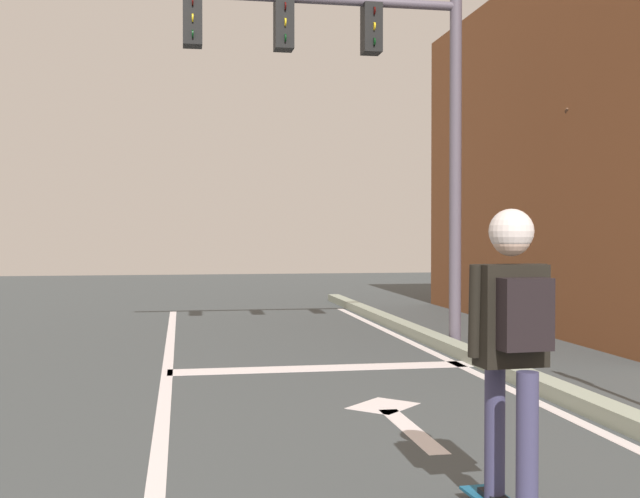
# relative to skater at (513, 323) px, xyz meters

# --- Properties ---
(lane_line_center) EXTENTS (0.12, 20.00, 0.01)m
(lane_line_center) POSITION_rel_skater_xyz_m (-1.82, 1.65, -1.04)
(lane_line_center) COLOR silver
(lane_line_center) RESTS_ON ground
(lane_line_curbside) EXTENTS (0.12, 20.00, 0.01)m
(lane_line_curbside) POSITION_rel_skater_xyz_m (1.44, 1.65, -1.04)
(lane_line_curbside) COLOR silver
(lane_line_curbside) RESTS_ON ground
(stop_bar) EXTENTS (3.42, 0.40, 0.01)m
(stop_bar) POSITION_rel_skater_xyz_m (-0.11, 4.85, -1.04)
(stop_bar) COLOR silver
(stop_bar) RESTS_ON ground
(lane_arrow_stem) EXTENTS (0.16, 1.40, 0.01)m
(lane_arrow_stem) POSITION_rel_skater_xyz_m (0.06, 2.01, -1.04)
(lane_arrow_stem) COLOR silver
(lane_arrow_stem) RESTS_ON ground
(lane_arrow_head) EXTENTS (0.71, 0.71, 0.01)m
(lane_arrow_head) POSITION_rel_skater_xyz_m (0.06, 2.86, -1.04)
(lane_arrow_head) COLOR silver
(lane_arrow_head) RESTS_ON ground
(curb_strip) EXTENTS (0.24, 24.00, 0.14)m
(curb_strip) POSITION_rel_skater_xyz_m (1.69, 1.65, -0.97)
(curb_strip) COLOR #99A390
(curb_strip) RESTS_ON ground
(skater) EXTENTS (0.44, 0.60, 1.56)m
(skater) POSITION_rel_skater_xyz_m (0.00, 0.00, 0.00)
(skater) COLOR #3E3C5E
(skater) RESTS_ON skateboard
(traffic_signal_mast) EXTENTS (4.71, 0.34, 4.82)m
(traffic_signal_mast) POSITION_rel_skater_xyz_m (0.53, 6.35, 2.53)
(traffic_signal_mast) COLOR #5B5260
(traffic_signal_mast) RESTS_ON ground
(roadside_tree) EXTENTS (0.99, 0.96, 4.20)m
(roadside_tree) POSITION_rel_skater_xyz_m (4.03, 6.36, 0.78)
(roadside_tree) COLOR brown
(roadside_tree) RESTS_ON ground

